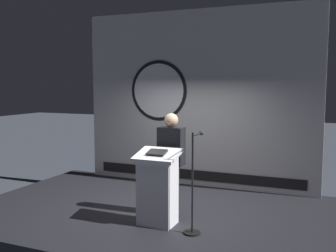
{
  "coord_description": "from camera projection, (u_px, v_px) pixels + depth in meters",
  "views": [
    {
      "loc": [
        2.61,
        -5.76,
        2.41
      ],
      "look_at": [
        0.23,
        -0.17,
        1.75
      ],
      "focal_mm": 41.94,
      "sensor_mm": 36.0,
      "label": 1
    }
  ],
  "objects": [
    {
      "name": "speaker_person",
      "position": [
        171.0,
        164.0,
        6.24
      ],
      "size": [
        0.4,
        0.26,
        1.64
      ],
      "color": "black",
      "rests_on": "stage_platform"
    },
    {
      "name": "microphone_stand",
      "position": [
        194.0,
        198.0,
        5.52
      ],
      "size": [
        0.24,
        0.53,
        1.44
      ],
      "color": "black",
      "rests_on": "stage_platform"
    },
    {
      "name": "podium",
      "position": [
        158.0,
        188.0,
        5.84
      ],
      "size": [
        0.64,
        0.5,
        1.14
      ],
      "color": "silver",
      "rests_on": "stage_platform"
    },
    {
      "name": "banner_display",
      "position": [
        195.0,
        99.0,
        8.02
      ],
      "size": [
        4.91,
        0.12,
        3.59
      ],
      "color": "silver",
      "rests_on": "stage_platform"
    },
    {
      "name": "ground_plane",
      "position": [
        159.0,
        228.0,
        6.55
      ],
      "size": [
        40.0,
        40.0,
        0.0
      ],
      "primitive_type": "plane",
      "color": "#383D47"
    },
    {
      "name": "stage_platform",
      "position": [
        159.0,
        220.0,
        6.53
      ],
      "size": [
        6.4,
        4.0,
        0.3
      ],
      "primitive_type": "cube",
      "color": "black",
      "rests_on": "ground"
    }
  ]
}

